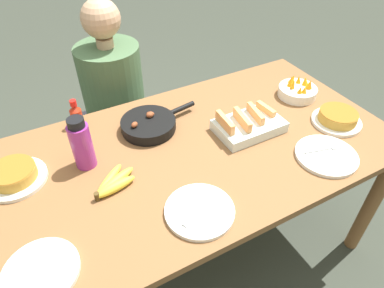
{
  "coord_description": "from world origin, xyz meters",
  "views": [
    {
      "loc": [
        -0.53,
        -0.97,
        1.76
      ],
      "look_at": [
        0.0,
        0.0,
        0.81
      ],
      "focal_mm": 32.0,
      "sensor_mm": 36.0,
      "label": 1
    }
  ],
  "objects_px": {
    "melon_tray": "(248,125)",
    "fruit_bowl_mango": "(298,90)",
    "frittata_plate_center": "(337,118)",
    "empty_plate_near_front": "(200,211)",
    "frittata_plate_side": "(14,175)",
    "person_figure": "(118,117)",
    "hot_sauce_bottle": "(76,115)",
    "empty_plate_far_left": "(41,272)",
    "empty_plate_far_right": "(326,155)",
    "water_bottle": "(82,144)",
    "banana_bunch": "(113,184)",
    "skillet": "(149,124)"
  },
  "relations": [
    {
      "from": "frittata_plate_side",
      "to": "empty_plate_near_front",
      "type": "bearing_deg",
      "value": -40.87
    },
    {
      "from": "empty_plate_far_left",
      "to": "water_bottle",
      "type": "bearing_deg",
      "value": 58.13
    },
    {
      "from": "person_figure",
      "to": "empty_plate_far_left",
      "type": "bearing_deg",
      "value": -118.47
    },
    {
      "from": "empty_plate_far_left",
      "to": "banana_bunch",
      "type": "bearing_deg",
      "value": 37.22
    },
    {
      "from": "empty_plate_near_front",
      "to": "person_figure",
      "type": "xyz_separation_m",
      "value": [
        0.03,
        1.07,
        -0.29
      ]
    },
    {
      "from": "empty_plate_near_front",
      "to": "banana_bunch",
      "type": "bearing_deg",
      "value": 131.09
    },
    {
      "from": "melon_tray",
      "to": "water_bottle",
      "type": "xyz_separation_m",
      "value": [
        -0.71,
        0.13,
        0.08
      ]
    },
    {
      "from": "empty_plate_far_left",
      "to": "person_figure",
      "type": "relative_size",
      "value": 0.19
    },
    {
      "from": "empty_plate_far_right",
      "to": "hot_sauce_bottle",
      "type": "distance_m",
      "value": 1.12
    },
    {
      "from": "frittata_plate_side",
      "to": "water_bottle",
      "type": "relative_size",
      "value": 1.04
    },
    {
      "from": "fruit_bowl_mango",
      "to": "empty_plate_far_right",
      "type": "bearing_deg",
      "value": -116.83
    },
    {
      "from": "hot_sauce_bottle",
      "to": "empty_plate_far_left",
      "type": "bearing_deg",
      "value": -113.07
    },
    {
      "from": "melon_tray",
      "to": "fruit_bowl_mango",
      "type": "relative_size",
      "value": 1.54
    },
    {
      "from": "person_figure",
      "to": "frittata_plate_side",
      "type": "bearing_deg",
      "value": -134.4
    },
    {
      "from": "empty_plate_far_right",
      "to": "frittata_plate_center",
      "type": "bearing_deg",
      "value": 35.05
    },
    {
      "from": "banana_bunch",
      "to": "hot_sauce_bottle",
      "type": "bearing_deg",
      "value": 92.08
    },
    {
      "from": "melon_tray",
      "to": "person_figure",
      "type": "xyz_separation_m",
      "value": [
        -0.4,
        0.77,
        -0.31
      ]
    },
    {
      "from": "frittata_plate_side",
      "to": "hot_sauce_bottle",
      "type": "bearing_deg",
      "value": 37.39
    },
    {
      "from": "banana_bunch",
      "to": "fruit_bowl_mango",
      "type": "xyz_separation_m",
      "value": [
        1.05,
        0.16,
        0.01
      ]
    },
    {
      "from": "melon_tray",
      "to": "empty_plate_far_right",
      "type": "distance_m",
      "value": 0.36
    },
    {
      "from": "water_bottle",
      "to": "hot_sauce_bottle",
      "type": "height_order",
      "value": "water_bottle"
    },
    {
      "from": "melon_tray",
      "to": "frittata_plate_center",
      "type": "height_order",
      "value": "melon_tray"
    },
    {
      "from": "banana_bunch",
      "to": "empty_plate_far_right",
      "type": "bearing_deg",
      "value": -17.5
    },
    {
      "from": "empty_plate_far_right",
      "to": "person_figure",
      "type": "xyz_separation_m",
      "value": [
        -0.58,
        1.07,
        -0.29
      ]
    },
    {
      "from": "empty_plate_near_front",
      "to": "hot_sauce_bottle",
      "type": "height_order",
      "value": "hot_sauce_bottle"
    },
    {
      "from": "empty_plate_near_front",
      "to": "hot_sauce_bottle",
      "type": "relative_size",
      "value": 1.82
    },
    {
      "from": "banana_bunch",
      "to": "frittata_plate_center",
      "type": "xyz_separation_m",
      "value": [
        1.06,
        -0.11,
        0.01
      ]
    },
    {
      "from": "frittata_plate_side",
      "to": "empty_plate_far_right",
      "type": "height_order",
      "value": "frittata_plate_side"
    },
    {
      "from": "empty_plate_far_left",
      "to": "frittata_plate_side",
      "type": "bearing_deg",
      "value": 92.03
    },
    {
      "from": "empty_plate_far_right",
      "to": "hot_sauce_bottle",
      "type": "xyz_separation_m",
      "value": [
        -0.86,
        0.71,
        0.05
      ]
    },
    {
      "from": "frittata_plate_side",
      "to": "water_bottle",
      "type": "bearing_deg",
      "value": -8.96
    },
    {
      "from": "hot_sauce_bottle",
      "to": "melon_tray",
      "type": "bearing_deg",
      "value": -31.32
    },
    {
      "from": "melon_tray",
      "to": "hot_sauce_bottle",
      "type": "height_order",
      "value": "hot_sauce_bottle"
    },
    {
      "from": "frittata_plate_side",
      "to": "melon_tray",
      "type": "bearing_deg",
      "value": -10.11
    },
    {
      "from": "frittata_plate_side",
      "to": "person_figure",
      "type": "distance_m",
      "value": 0.89
    },
    {
      "from": "frittata_plate_center",
      "to": "empty_plate_near_front",
      "type": "xyz_separation_m",
      "value": [
        -0.83,
        -0.15,
        -0.02
      ]
    },
    {
      "from": "frittata_plate_side",
      "to": "fruit_bowl_mango",
      "type": "height_order",
      "value": "fruit_bowl_mango"
    },
    {
      "from": "empty_plate_far_left",
      "to": "water_bottle",
      "type": "xyz_separation_m",
      "value": [
        0.25,
        0.41,
        0.1
      ]
    },
    {
      "from": "melon_tray",
      "to": "frittata_plate_center",
      "type": "relative_size",
      "value": 1.33
    },
    {
      "from": "frittata_plate_side",
      "to": "empty_plate_near_front",
      "type": "height_order",
      "value": "frittata_plate_side"
    },
    {
      "from": "empty_plate_near_front",
      "to": "person_figure",
      "type": "distance_m",
      "value": 1.11
    },
    {
      "from": "banana_bunch",
      "to": "melon_tray",
      "type": "height_order",
      "value": "melon_tray"
    },
    {
      "from": "banana_bunch",
      "to": "water_bottle",
      "type": "relative_size",
      "value": 0.85
    },
    {
      "from": "banana_bunch",
      "to": "frittata_plate_side",
      "type": "relative_size",
      "value": 0.81
    },
    {
      "from": "empty_plate_far_left",
      "to": "hot_sauce_bottle",
      "type": "relative_size",
      "value": 1.69
    },
    {
      "from": "frittata_plate_center",
      "to": "empty_plate_near_front",
      "type": "bearing_deg",
      "value": -169.67
    },
    {
      "from": "skillet",
      "to": "empty_plate_near_front",
      "type": "xyz_separation_m",
      "value": [
        -0.03,
        -0.53,
        -0.02
      ]
    },
    {
      "from": "melon_tray",
      "to": "hot_sauce_bottle",
      "type": "xyz_separation_m",
      "value": [
        -0.67,
        0.41,
        0.03
      ]
    },
    {
      "from": "frittata_plate_side",
      "to": "fruit_bowl_mango",
      "type": "distance_m",
      "value": 1.38
    },
    {
      "from": "skillet",
      "to": "empty_plate_far_right",
      "type": "bearing_deg",
      "value": -52.14
    }
  ]
}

